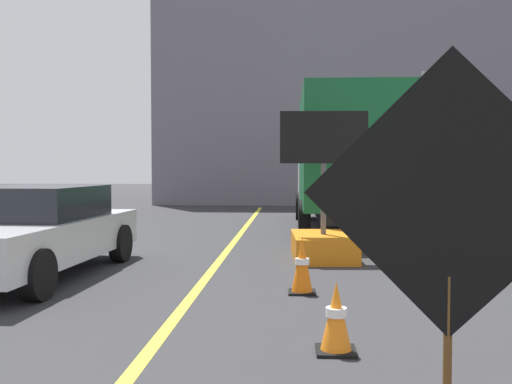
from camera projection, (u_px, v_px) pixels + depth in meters
The scene contains 9 objects.
lane_center_stripe at pixel (170, 324), 6.03m from camera, with size 0.14×36.00×0.01m, color yellow.
roadwork_sign at pixel (450, 202), 3.18m from camera, with size 1.63×0.21×2.33m.
arrow_board_trailer at pixel (323, 233), 10.41m from camera, with size 1.60×1.85×2.70m.
box_truck at pixel (345, 159), 15.35m from camera, with size 2.62×7.77×3.55m.
pickup_car at pixel (34, 231), 8.70m from camera, with size 2.11×4.63×1.38m.
highway_guide_sign at pixel (401, 117), 19.63m from camera, with size 2.79×0.18×5.00m.
far_building_block at pixel (330, 106), 29.55m from camera, with size 16.55×9.40×9.77m, color slate.
traffic_cone_near_sign at pixel (336, 318), 5.10m from camera, with size 0.36×0.36×0.64m.
traffic_cone_mid_lane at pixel (302, 266), 7.51m from camera, with size 0.36×0.36×0.75m.
Camera 1 is at (1.28, 0.10, 1.66)m, focal length 39.85 mm.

